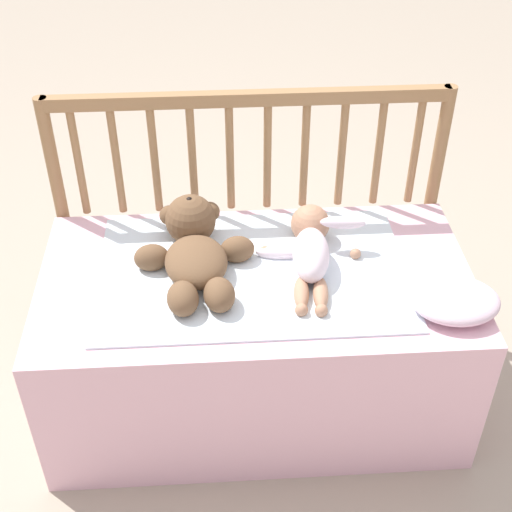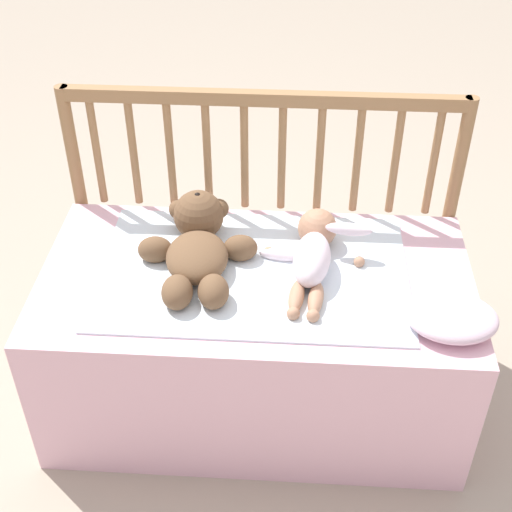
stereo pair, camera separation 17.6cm
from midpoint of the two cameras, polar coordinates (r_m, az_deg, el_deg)
The scene contains 7 objects.
ground_plane at distance 2.11m, azimuth -2.43°, elevation -11.05°, with size 12.00×12.00×0.00m, color tan.
crib_mattress at distance 1.95m, azimuth -2.60°, elevation -6.74°, with size 1.10×0.58×0.45m.
crib_rail at distance 1.99m, azimuth -3.13°, elevation 6.69°, with size 1.10×0.04×0.80m.
blanket at distance 1.81m, azimuth -3.07°, elevation -1.37°, with size 0.78×0.50×0.01m.
teddy_bear at distance 1.82m, azimuth -7.73°, elevation 0.53°, with size 0.31×0.40×0.14m.
baby at distance 1.81m, azimuth 1.63°, elevation 0.56°, with size 0.29×0.37×0.10m.
small_pillow at distance 1.72m, azimuth 12.88°, elevation -3.61°, with size 0.21×0.17×0.06m.
Camera 1 is at (-0.09, -1.38, 1.60)m, focal length 50.00 mm.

